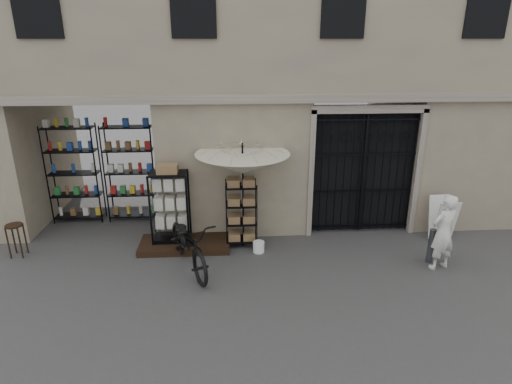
{
  "coord_description": "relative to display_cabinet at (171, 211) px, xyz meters",
  "views": [
    {
      "loc": [
        -1.36,
        -7.2,
        4.48
      ],
      "look_at": [
        -0.8,
        1.4,
        1.35
      ],
      "focal_mm": 30.0,
      "sensor_mm": 36.0,
      "label": 1
    }
  ],
  "objects": [
    {
      "name": "main_building",
      "position": [
        2.68,
        2.34,
        3.64
      ],
      "size": [
        14.0,
        4.0,
        9.0
      ],
      "primitive_type": "cube",
      "color": "gray",
      "rests_on": "ground"
    },
    {
      "name": "shopkeeper",
      "position": [
        5.58,
        -1.35,
        -0.86
      ],
      "size": [
        1.08,
        1.7,
        0.38
      ],
      "primitive_type": "imported",
      "rotation": [
        0.0,
        0.0,
        3.48
      ],
      "color": "silver",
      "rests_on": "ground"
    },
    {
      "name": "wire_rack",
      "position": [
        1.57,
        -0.06,
        -0.12
      ],
      "size": [
        0.68,
        0.49,
        1.52
      ],
      "rotation": [
        0.0,
        0.0,
        0.02
      ],
      "color": "black",
      "rests_on": "ground"
    },
    {
      "name": "step_platform",
      "position": [
        0.28,
        -0.11,
        -0.79
      ],
      "size": [
        2.0,
        0.9,
        0.15
      ],
      "primitive_type": "cube",
      "color": "black",
      "rests_on": "ground"
    },
    {
      "name": "display_cabinet",
      "position": [
        0.0,
        0.0,
        0.0
      ],
      "size": [
        0.91,
        0.73,
        1.72
      ],
      "rotation": [
        0.0,
        0.0,
        0.35
      ],
      "color": "black",
      "rests_on": "step_platform"
    },
    {
      "name": "white_bucket",
      "position": [
        1.93,
        -0.43,
        -0.74
      ],
      "size": [
        0.33,
        0.33,
        0.24
      ],
      "primitive_type": "cylinder",
      "rotation": [
        0.0,
        0.0,
        -0.37
      ],
      "color": "white",
      "rests_on": "ground"
    },
    {
      "name": "wooden_stool",
      "position": [
        -3.28,
        -0.27,
        -0.48
      ],
      "size": [
        0.39,
        0.39,
        0.74
      ],
      "rotation": [
        0.0,
        0.0,
        -0.12
      ],
      "color": "black",
      "rests_on": "ground"
    },
    {
      "name": "steel_bollard",
      "position": [
        5.5,
        -1.11,
        -0.49
      ],
      "size": [
        0.14,
        0.14,
        0.75
      ],
      "primitive_type": "cylinder",
      "rotation": [
        0.0,
        0.0,
        -0.05
      ],
      "color": "#4A4E53",
      "rests_on": "ground"
    },
    {
      "name": "shop_recess",
      "position": [
        -1.82,
        1.14,
        0.64
      ],
      "size": [
        3.0,
        1.7,
        3.0
      ],
      "primitive_type": "cube",
      "color": "black",
      "rests_on": "ground"
    },
    {
      "name": "iron_gate",
      "position": [
        4.43,
        0.62,
        0.64
      ],
      "size": [
        2.5,
        0.21,
        3.0
      ],
      "color": "black",
      "rests_on": "ground"
    },
    {
      "name": "market_umbrella",
      "position": [
        1.6,
        -0.1,
        1.2
      ],
      "size": [
        2.33,
        2.35,
        2.87
      ],
      "rotation": [
        0.0,
        0.0,
        0.41
      ],
      "color": "black",
      "rests_on": "ground"
    },
    {
      "name": "bicycle",
      "position": [
        0.47,
        -1.04,
        -0.86
      ],
      "size": [
        1.13,
        1.33,
        2.14
      ],
      "primitive_type": "imported",
      "rotation": [
        0.0,
        0.0,
        0.4
      ],
      "color": "black",
      "rests_on": "ground"
    },
    {
      "name": "easel_sign",
      "position": [
        6.2,
        -0.12,
        -0.33
      ],
      "size": [
        0.51,
        0.58,
        1.02
      ],
      "rotation": [
        0.0,
        0.0,
        0.04
      ],
      "color": "silver",
      "rests_on": "ground"
    },
    {
      "name": "shop_shelving",
      "position": [
        -1.87,
        1.64,
        0.39
      ],
      "size": [
        2.7,
        0.5,
        2.5
      ],
      "primitive_type": "cube",
      "color": "black",
      "rests_on": "ground"
    },
    {
      "name": "ground",
      "position": [
        2.68,
        -1.66,
        -0.86
      ],
      "size": [
        80.0,
        80.0,
        0.0
      ],
      "primitive_type": "plane",
      "color": "black",
      "rests_on": "ground"
    }
  ]
}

